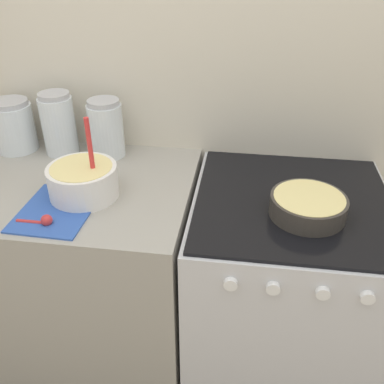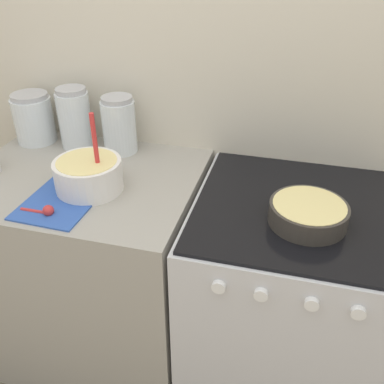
{
  "view_description": "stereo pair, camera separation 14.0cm",
  "coord_description": "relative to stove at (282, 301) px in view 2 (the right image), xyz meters",
  "views": [
    {
      "loc": [
        0.19,
        -0.92,
        1.67
      ],
      "look_at": [
        0.02,
        0.26,
        0.93
      ],
      "focal_mm": 40.0,
      "sensor_mm": 36.0,
      "label": 1
    },
    {
      "loc": [
        0.32,
        -0.89,
        1.67
      ],
      "look_at": [
        0.02,
        0.26,
        0.93
      ],
      "focal_mm": 40.0,
      "sensor_mm": 36.0,
      "label": 2
    }
  ],
  "objects": [
    {
      "name": "wall_back",
      "position": [
        -0.36,
        0.37,
        0.76
      ],
      "size": [
        4.74,
        0.05,
        2.4
      ],
      "color": "beige",
      "rests_on": "ground_plane"
    },
    {
      "name": "countertop_cabinet",
      "position": [
        -0.79,
        0.0,
        0.0
      ],
      "size": [
        0.87,
        0.69,
        0.88
      ],
      "color": "#9E998E",
      "rests_on": "ground_plane"
    },
    {
      "name": "stove",
      "position": [
        0.0,
        0.0,
        0.0
      ],
      "size": [
        0.69,
        0.7,
        0.88
      ],
      "color": "silver",
      "rests_on": "ground_plane"
    },
    {
      "name": "mixing_bowl",
      "position": [
        -0.71,
        -0.07,
        0.5
      ],
      "size": [
        0.23,
        0.23,
        0.29
      ],
      "color": "white",
      "rests_on": "countertop_cabinet"
    },
    {
      "name": "baking_pan",
      "position": [
        0.04,
        -0.09,
        0.48
      ],
      "size": [
        0.24,
        0.24,
        0.07
      ],
      "color": "#38332D",
      "rests_on": "stove"
    },
    {
      "name": "storage_jar_left",
      "position": [
        -1.12,
        0.24,
        0.53
      ],
      "size": [
        0.16,
        0.16,
        0.21
      ],
      "color": "silver",
      "rests_on": "countertop_cabinet"
    },
    {
      "name": "storage_jar_middle",
      "position": [
        -0.92,
        0.24,
        0.55
      ],
      "size": [
        0.13,
        0.13,
        0.25
      ],
      "color": "silver",
      "rests_on": "countertop_cabinet"
    },
    {
      "name": "storage_jar_right",
      "position": [
        -0.73,
        0.24,
        0.54
      ],
      "size": [
        0.14,
        0.14,
        0.23
      ],
      "color": "silver",
      "rests_on": "countertop_cabinet"
    },
    {
      "name": "recipe_page",
      "position": [
        -0.77,
        -0.18,
        0.44
      ],
      "size": [
        0.24,
        0.29,
        0.01
      ],
      "color": "#3359B2",
      "rests_on": "countertop_cabinet"
    },
    {
      "name": "measuring_spoon",
      "position": [
        -0.78,
        -0.26,
        0.46
      ],
      "size": [
        0.12,
        0.04,
        0.04
      ],
      "color": "red",
      "rests_on": "countertop_cabinet"
    }
  ]
}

